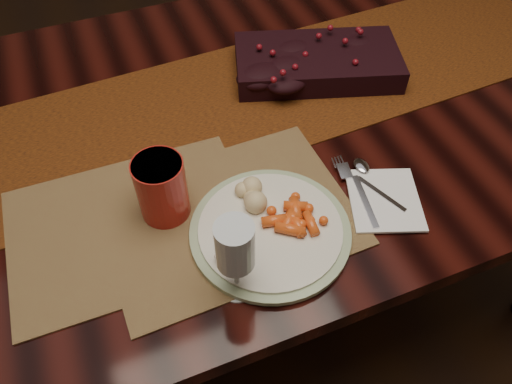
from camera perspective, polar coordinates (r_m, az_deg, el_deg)
name	(u,v)px	position (r m, az deg, el deg)	size (l,w,h in m)	color
floor	(239,288)	(1.68, -2.00, -10.93)	(5.00, 5.00, 0.00)	black
dining_table	(235,221)	(1.36, -2.42, -3.31)	(1.80, 1.00, 0.75)	black
table_runner	(201,111)	(1.10, -6.27, 9.22)	(1.86, 0.38, 0.00)	#331D0E
centerpiece	(318,59)	(1.18, 7.05, 14.84)	(0.37, 0.19, 0.07)	black
placemat_main	(228,216)	(0.90, -3.22, -2.75)	(0.44, 0.32, 0.00)	#916947
placemat_second	(132,224)	(0.91, -13.94, -3.62)	(0.43, 0.31, 0.00)	brown
dinner_plate	(270,230)	(0.87, 1.64, -4.40)	(0.28, 0.28, 0.02)	silver
baby_carrots	(288,228)	(0.85, 3.64, -4.14)	(0.12, 0.09, 0.02)	#E35118
mashed_potatoes	(252,192)	(0.88, -0.50, -0.02)	(0.08, 0.07, 0.04)	#E2C78A
turkey_shreds	(233,253)	(0.82, -2.64, -7.01)	(0.07, 0.06, 0.02)	#C7AC9A
napkin	(384,200)	(0.94, 14.46, -0.85)	(0.13, 0.15, 0.01)	white
fork	(360,193)	(0.94, 11.77, -0.11)	(0.02, 0.16, 0.00)	white
spoon	(375,185)	(0.96, 13.40, 0.82)	(0.03, 0.14, 0.00)	silver
red_cup	(162,188)	(0.87, -10.73, 0.41)	(0.09, 0.09, 0.12)	#A51E17
wine_glass	(236,260)	(0.75, -2.33, -7.82)	(0.06, 0.06, 0.16)	white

